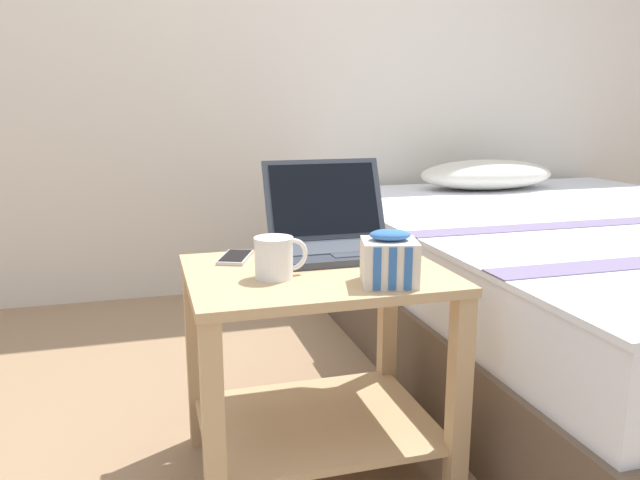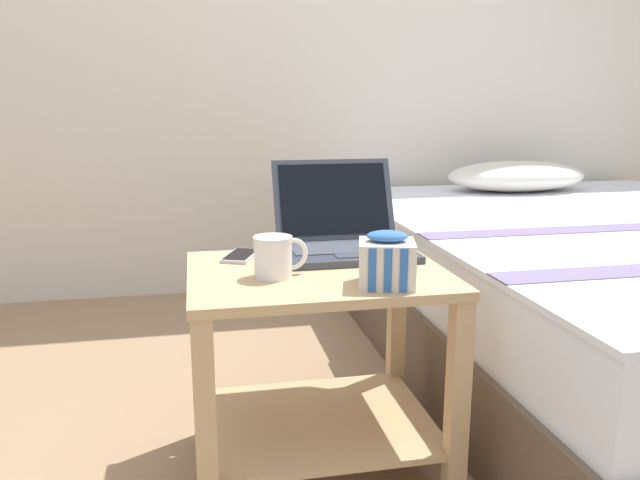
% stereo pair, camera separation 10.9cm
% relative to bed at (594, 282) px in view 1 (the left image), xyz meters
% --- Properties ---
extents(ground_plane, '(8.00, 8.00, 0.00)m').
position_rel_bed_xyz_m(ground_plane, '(-1.21, -0.49, -0.26)').
color(ground_plane, '#937556').
extents(back_wall, '(8.00, 0.05, 2.50)m').
position_rel_bed_xyz_m(back_wall, '(-1.21, 1.14, 0.99)').
color(back_wall, beige).
rests_on(back_wall, ground_plane).
extents(bed, '(1.67, 2.15, 0.64)m').
position_rel_bed_xyz_m(bed, '(0.00, 0.00, 0.00)').
color(bed, brown).
rests_on(bed, ground_plane).
extents(bedside_table, '(0.60, 0.48, 0.53)m').
position_rel_bed_xyz_m(bedside_table, '(-1.21, -0.49, 0.08)').
color(bedside_table, tan).
rests_on(bedside_table, ground_plane).
extents(laptop, '(0.34, 0.33, 0.23)m').
position_rel_bed_xyz_m(laptop, '(-1.10, -0.32, 0.31)').
color(laptop, '#333842').
rests_on(laptop, bedside_table).
extents(mug_front_left, '(0.13, 0.09, 0.09)m').
position_rel_bed_xyz_m(mug_front_left, '(-1.31, -0.53, 0.32)').
color(mug_front_left, white).
rests_on(mug_front_left, bedside_table).
extents(snack_bag, '(0.14, 0.13, 0.12)m').
position_rel_bed_xyz_m(snack_bag, '(-1.09, -0.64, 0.32)').
color(snack_bag, silver).
rests_on(snack_bag, bedside_table).
extents(cell_phone, '(0.11, 0.15, 0.01)m').
position_rel_bed_xyz_m(cell_phone, '(-1.37, -0.33, 0.27)').
color(cell_phone, '#B7BABC').
rests_on(cell_phone, bedside_table).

